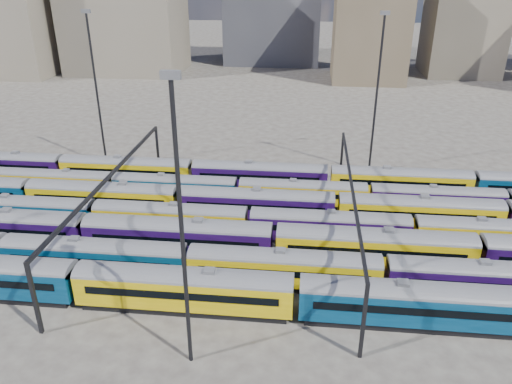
# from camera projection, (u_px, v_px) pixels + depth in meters

# --- Properties ---
(ground) EXTENTS (500.00, 500.00, 0.00)m
(ground) POSITION_uv_depth(u_px,v_px,m) (268.00, 238.00, 63.81)
(ground) COLOR #3E3935
(ground) RESTS_ON ground
(rake_0) EXTENTS (156.72, 3.27, 5.52)m
(rake_0) POSITION_uv_depth(u_px,v_px,m) (414.00, 300.00, 47.58)
(rake_0) COLOR black
(rake_0) RESTS_ON ground
(rake_1) EXTENTS (105.06, 3.08, 5.18)m
(rake_1) POSITION_uv_depth(u_px,v_px,m) (284.00, 265.00, 53.40)
(rake_1) COLOR black
(rake_1) RESTS_ON ground
(rake_2) EXTENTS (137.08, 3.34, 5.64)m
(rake_2) POSITION_uv_depth(u_px,v_px,m) (274.00, 239.00, 57.94)
(rake_2) COLOR black
(rake_2) RESTS_ON ground
(rake_3) EXTENTS (121.08, 2.95, 4.97)m
(rake_3) POSITION_uv_depth(u_px,v_px,m) (249.00, 220.00, 62.95)
(rake_3) COLOR black
(rake_3) RESTS_ON ground
(rake_4) EXTENTS (128.64, 3.14, 5.29)m
(rake_4) POSITION_uv_depth(u_px,v_px,m) (178.00, 198.00, 68.39)
(rake_4) COLOR black
(rake_4) RESTS_ON ground
(rake_5) EXTENTS (111.72, 2.73, 4.58)m
(rake_5) POSITION_uv_depth(u_px,v_px,m) (238.00, 187.00, 72.32)
(rake_5) COLOR black
(rake_5) RESTS_ON ground
(rake_6) EXTENTS (147.49, 3.08, 5.19)m
(rake_6) POSITION_uv_depth(u_px,v_px,m) (260.00, 173.00, 76.43)
(rake_6) COLOR black
(rake_6) RESTS_ON ground
(gantry_1) EXTENTS (0.35, 40.35, 8.03)m
(gantry_1) POSITION_uv_depth(u_px,v_px,m) (111.00, 183.00, 62.89)
(gantry_1) COLOR black
(gantry_1) RESTS_ON ground
(gantry_2) EXTENTS (0.35, 40.35, 8.03)m
(gantry_2) POSITION_uv_depth(u_px,v_px,m) (351.00, 194.00, 59.97)
(gantry_2) COLOR black
(gantry_2) RESTS_ON ground
(mast_1) EXTENTS (1.40, 0.50, 25.60)m
(mast_1) POSITION_uv_depth(u_px,v_px,m) (96.00, 85.00, 80.65)
(mast_1) COLOR black
(mast_1) RESTS_ON ground
(mast_2) EXTENTS (1.40, 0.50, 25.60)m
(mast_2) POSITION_uv_depth(u_px,v_px,m) (181.00, 222.00, 38.57)
(mast_2) COLOR black
(mast_2) RESTS_ON ground
(mast_3) EXTENTS (1.40, 0.50, 25.60)m
(mast_3) POSITION_uv_depth(u_px,v_px,m) (377.00, 89.00, 78.08)
(mast_3) COLOR black
(mast_3) RESTS_ON ground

